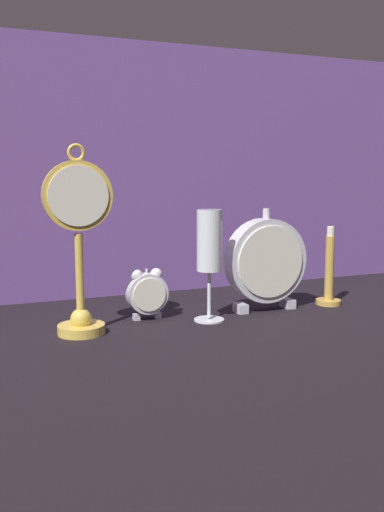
% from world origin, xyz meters
% --- Properties ---
extents(ground_plane, '(4.00, 4.00, 0.00)m').
position_xyz_m(ground_plane, '(0.00, 0.00, 0.00)').
color(ground_plane, black).
extents(fabric_backdrop_drape, '(1.76, 0.01, 0.56)m').
position_xyz_m(fabric_backdrop_drape, '(0.00, 0.33, 0.28)').
color(fabric_backdrop_drape, '#6B478E').
rests_on(fabric_backdrop_drape, ground_plane).
extents(pocket_watch_on_stand, '(0.12, 0.08, 0.32)m').
position_xyz_m(pocket_watch_on_stand, '(-0.22, 0.05, 0.16)').
color(pocket_watch_on_stand, gold).
rests_on(pocket_watch_on_stand, ground_plane).
extents(alarm_clock_twin_bell, '(0.08, 0.03, 0.10)m').
position_xyz_m(alarm_clock_twin_bell, '(-0.08, 0.10, 0.05)').
color(alarm_clock_twin_bell, silver).
rests_on(alarm_clock_twin_bell, ground_plane).
extents(mantel_clock_silver, '(0.17, 0.04, 0.20)m').
position_xyz_m(mantel_clock_silver, '(0.16, 0.07, 0.10)').
color(mantel_clock_silver, silver).
rests_on(mantel_clock_silver, ground_plane).
extents(champagne_flute, '(0.06, 0.06, 0.21)m').
position_xyz_m(champagne_flute, '(0.02, 0.04, 0.14)').
color(champagne_flute, silver).
rests_on(champagne_flute, ground_plane).
extents(brass_candlestick, '(0.05, 0.05, 0.16)m').
position_xyz_m(brass_candlestick, '(0.30, 0.07, 0.06)').
color(brass_candlestick, gold).
rests_on(brass_candlestick, ground_plane).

